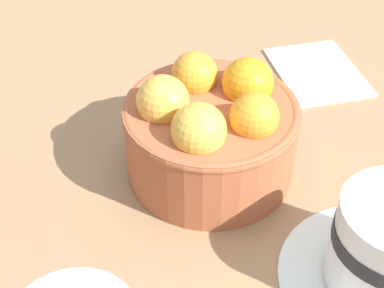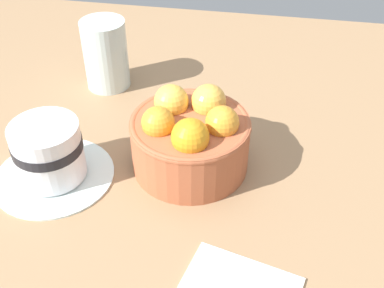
% 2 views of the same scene
% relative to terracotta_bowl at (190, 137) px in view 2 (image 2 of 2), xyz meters
% --- Properties ---
extents(ground_plane, '(1.23, 1.00, 0.04)m').
position_rel_terracotta_bowl_xyz_m(ground_plane, '(0.00, 0.00, -0.07)').
color(ground_plane, '#997551').
extents(terracotta_bowl, '(0.15, 0.15, 0.10)m').
position_rel_terracotta_bowl_xyz_m(terracotta_bowl, '(0.00, 0.00, 0.00)').
color(terracotta_bowl, '#AD5938').
rests_on(terracotta_bowl, ground_plane).
extents(coffee_cup, '(0.15, 0.15, 0.08)m').
position_rel_terracotta_bowl_xyz_m(coffee_cup, '(0.17, 0.05, -0.01)').
color(coffee_cup, white).
rests_on(coffee_cup, ground_plane).
extents(water_glass, '(0.07, 0.07, 0.11)m').
position_rel_terracotta_bowl_xyz_m(water_glass, '(0.17, -0.18, 0.01)').
color(water_glass, silver).
rests_on(water_glass, ground_plane).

